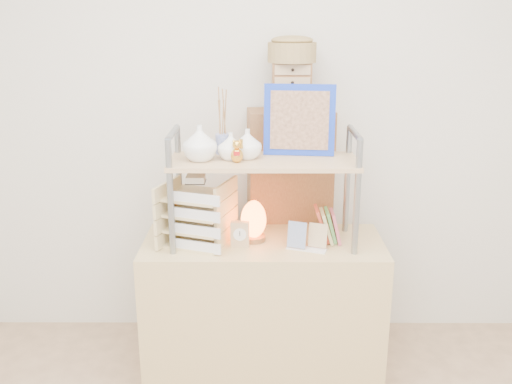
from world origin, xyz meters
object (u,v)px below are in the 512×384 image
desk (263,308)px  letter_tray (197,217)px  salt_lamp (253,220)px  cabinet (289,229)px

desk → letter_tray: bearing=-175.3°
letter_tray → salt_lamp: bearing=8.2°
desk → letter_tray: letter_tray is taller
desk → cabinet: bearing=68.3°
cabinet → desk: bearing=-117.0°
cabinet → salt_lamp: (-0.20, -0.36, 0.18)m
desk → salt_lamp: bearing=164.7°
desk → cabinet: 0.50m
cabinet → letter_tray: (-0.47, -0.40, 0.21)m
letter_tray → cabinet: bearing=40.0°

